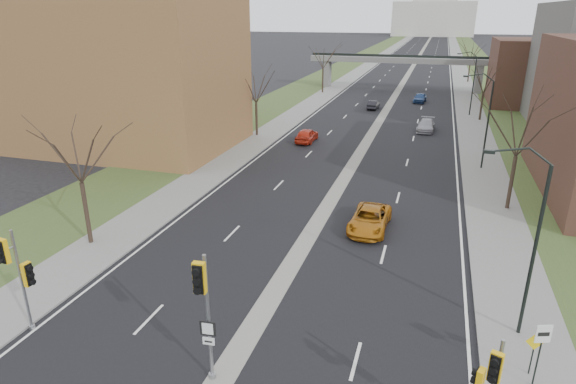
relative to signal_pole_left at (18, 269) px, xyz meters
The scene contains 30 objects.
ground 10.20m from the signal_pole_left, ahead, with size 700.00×700.00×0.00m, color black.
road_surface 150.79m from the signal_pole_left, 86.34° to the left, with size 20.00×600.00×0.01m, color black.
median_strip 150.79m from the signal_pole_left, 86.34° to the left, with size 1.20×600.00×0.02m, color gray.
sidewalk_right 152.03m from the signal_pole_left, 81.82° to the left, with size 4.00×600.00×0.12m, color gray.
sidewalk_left 150.50m from the signal_pole_left, 90.90° to the left, with size 4.00×600.00×0.12m, color gray.
grass_verge_right 153.00m from the signal_pole_left, 79.59° to the left, with size 8.00×600.00×0.10m, color #2C441F.
grass_verge_left 150.71m from the signal_pole_left, 93.18° to the left, with size 8.00×600.00×0.10m, color #2C441F.
apartment_building 35.41m from the signal_pole_left, 118.26° to the left, with size 25.00×16.00×22.00m, color olive.
commercial_block_far 77.24m from the signal_pole_left, 65.82° to the left, with size 14.00×14.00×10.00m, color #4E2F24.
pedestrian_bridge 81.03m from the signal_pole_left, 83.17° to the left, with size 34.00×3.00×6.45m.
capitol 320.95m from the signal_pole_left, 88.28° to the left, with size 48.00×42.00×55.75m.
streetlight_near 21.91m from the signal_pole_left, 17.35° to the left, with size 2.61×0.20×8.70m.
streetlight_mid 38.62m from the signal_pole_left, 57.56° to the left, with size 2.61×0.20×8.70m.
streetlight_far 62.08m from the signal_pole_left, 70.56° to the left, with size 2.61×0.20×8.70m.
tree_left_a 9.67m from the signal_pole_left, 111.72° to the left, with size 7.20×7.20×9.40m.
tree_left_b 38.70m from the signal_pole_left, 95.00° to the left, with size 6.75×6.75×8.81m.
tree_left_c 72.62m from the signal_pole_left, 92.66° to the left, with size 7.65×7.65×9.99m.
tree_right_a 32.05m from the signal_pole_left, 44.76° to the left, with size 7.20×7.20×9.40m.
tree_right_b 59.94m from the signal_pole_left, 67.79° to the left, with size 6.30×6.30×8.22m.
tree_right_c 98.16m from the signal_pole_left, 76.66° to the left, with size 7.65×7.65×9.99m.
signal_pole_left is the anchor object (origin of this frame).
signal_pole_median 9.32m from the signal_pole_left, ahead, with size 0.64×0.92×5.58m.
signal_pole_right 19.24m from the signal_pole_left, ahead, with size 0.77×1.05×4.62m.
speed_limit_sign 21.74m from the signal_pole_left, ahead, with size 0.59×0.24×2.84m.
warning_sign 21.87m from the signal_pole_left, ahead, with size 0.75×0.23×1.96m.
car_left_near 37.57m from the signal_pole_left, 85.27° to the left, with size 1.84×4.57×1.56m, color red.
car_left_far 60.12m from the signal_pole_left, 82.70° to the left, with size 1.36×3.90×1.29m, color black.
car_right_near 20.86m from the signal_pole_left, 50.12° to the left, with size 2.41×5.23×1.45m, color #B06712.
car_right_mid 49.54m from the signal_pole_left, 71.33° to the left, with size 2.01×4.94×1.43m, color #9A99A0.
car_right_far 69.11m from the signal_pole_left, 78.19° to the left, with size 1.77×4.41×1.50m, color navy.
Camera 1 is at (7.13, -14.64, 13.85)m, focal length 30.00 mm.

